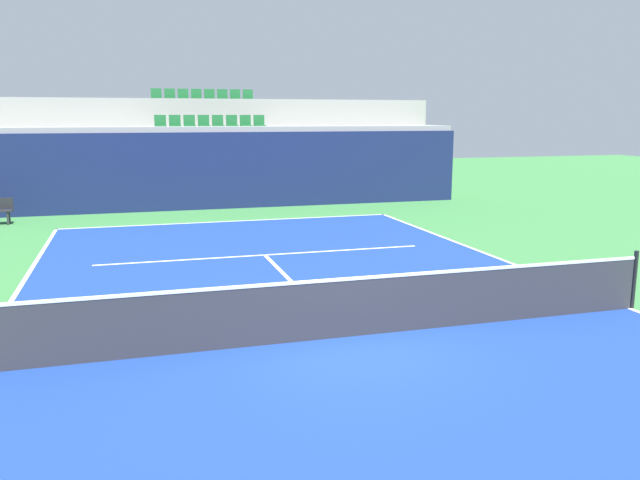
% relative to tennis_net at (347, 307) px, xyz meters
% --- Properties ---
extents(ground_plane, '(80.00, 80.00, 0.00)m').
position_rel_tennis_net_xyz_m(ground_plane, '(0.00, 0.00, -0.51)').
color(ground_plane, '#387A3D').
extents(court_surface, '(11.00, 24.00, 0.01)m').
position_rel_tennis_net_xyz_m(court_surface, '(0.00, 0.00, -0.50)').
color(court_surface, navy).
rests_on(court_surface, ground_plane).
extents(baseline_far, '(11.00, 0.10, 0.00)m').
position_rel_tennis_net_xyz_m(baseline_far, '(0.00, 11.95, -0.50)').
color(baseline_far, white).
rests_on(baseline_far, court_surface).
extents(sideline_right, '(0.10, 24.00, 0.00)m').
position_rel_tennis_net_xyz_m(sideline_right, '(5.45, 0.00, -0.50)').
color(sideline_right, white).
rests_on(sideline_right, court_surface).
extents(service_line_far, '(8.26, 0.10, 0.00)m').
position_rel_tennis_net_xyz_m(service_line_far, '(0.00, 6.40, -0.50)').
color(service_line_far, white).
rests_on(service_line_far, court_surface).
extents(centre_service_line, '(0.10, 6.40, 0.00)m').
position_rel_tennis_net_xyz_m(centre_service_line, '(0.00, 3.20, -0.50)').
color(centre_service_line, white).
rests_on(centre_service_line, court_surface).
extents(back_wall, '(19.55, 0.30, 2.88)m').
position_rel_tennis_net_xyz_m(back_wall, '(0.00, 15.19, 0.93)').
color(back_wall, navy).
rests_on(back_wall, ground_plane).
extents(stands_tier_lower, '(19.55, 2.40, 3.08)m').
position_rel_tennis_net_xyz_m(stands_tier_lower, '(0.00, 16.54, 1.03)').
color(stands_tier_lower, '#9E9E99').
rests_on(stands_tier_lower, ground_plane).
extents(stands_tier_upper, '(19.55, 2.40, 4.17)m').
position_rel_tennis_net_xyz_m(stands_tier_upper, '(0.00, 18.94, 1.58)').
color(stands_tier_upper, '#9E9E99').
rests_on(stands_tier_upper, ground_plane).
extents(seating_row_lower, '(4.31, 0.44, 0.44)m').
position_rel_tennis_net_xyz_m(seating_row_lower, '(0.00, 16.63, 2.69)').
color(seating_row_lower, '#1E6633').
rests_on(seating_row_lower, stands_tier_lower).
extents(seating_row_upper, '(4.31, 0.44, 0.44)m').
position_rel_tennis_net_xyz_m(seating_row_upper, '(0.00, 19.03, 3.79)').
color(seating_row_upper, '#1E6633').
rests_on(seating_row_upper, stands_tier_upper).
extents(tennis_net, '(11.08, 0.08, 1.07)m').
position_rel_tennis_net_xyz_m(tennis_net, '(0.00, 0.00, 0.00)').
color(tennis_net, black).
rests_on(tennis_net, court_surface).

